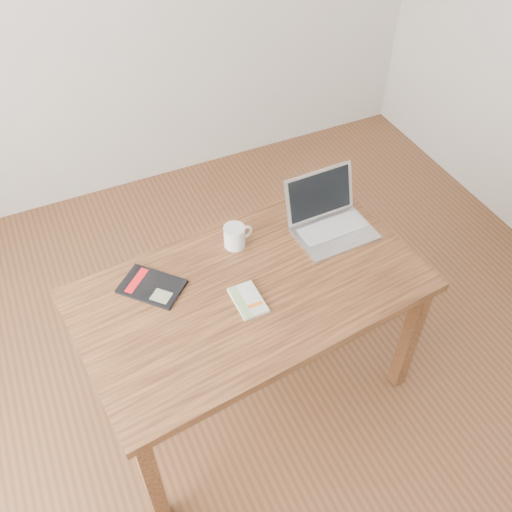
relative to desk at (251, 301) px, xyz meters
name	(u,v)px	position (x,y,z in m)	size (l,w,h in m)	color
room	(245,205)	(-0.10, -0.18, 0.69)	(4.04, 4.04, 2.70)	#53321C
desk	(251,301)	(0.00, 0.00, 0.00)	(1.46, 0.94, 0.75)	#4F2E18
white_guidebook	(248,300)	(-0.04, -0.06, 0.10)	(0.11, 0.17, 0.02)	beige
black_guidebook	(152,286)	(-0.36, 0.17, 0.10)	(0.28, 0.29, 0.01)	black
laptop	(329,219)	(0.46, 0.17, 0.14)	(0.34, 0.31, 0.23)	silver
coffee_mug	(235,236)	(0.04, 0.25, 0.14)	(0.13, 0.09, 0.10)	white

